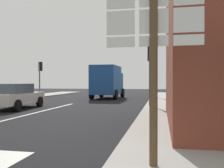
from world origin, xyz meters
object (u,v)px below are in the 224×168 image
traffic_light_near_right (150,62)px  route_sign_post (154,57)px  sedan_far (15,96)px  traffic_light_far_right (154,69)px  traffic_light_far_left (40,71)px  delivery_truck (107,81)px

traffic_light_near_right → route_sign_post: bearing=-87.2°
sedan_far → route_sign_post: bearing=-47.1°
sedan_far → route_sign_post: 12.21m
sedan_far → traffic_light_far_right: bearing=54.3°
route_sign_post → traffic_light_far_right: (-0.54, 19.65, 0.74)m
sedan_far → traffic_light_far_left: size_ratio=1.20×
sedan_far → traffic_light_far_right: traffic_light_far_right is taller
route_sign_post → traffic_light_far_right: size_ratio=0.86×
delivery_truck → traffic_light_far_left: bearing=-179.7°
delivery_truck → traffic_light_far_left: size_ratio=1.42×
sedan_far → traffic_light_far_left: bearing=109.3°
delivery_truck → traffic_light_near_right: bearing=-61.0°
traffic_light_far_left → sedan_far: bearing=-70.7°
route_sign_post → traffic_light_far_left: bearing=122.0°
traffic_light_far_right → traffic_light_far_left: (-11.17, -0.93, -0.10)m
route_sign_post → traffic_light_far_left: (-11.71, 18.72, 0.64)m
traffic_light_far_right → sedan_far: bearing=-125.7°
delivery_truck → traffic_light_far_right: size_ratio=1.36×
delivery_truck → traffic_light_near_right: 9.00m
traffic_light_far_right → traffic_light_far_left: 11.21m
sedan_far → traffic_light_far_left: 10.58m
traffic_light_near_right → traffic_light_far_left: size_ratio=1.05×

